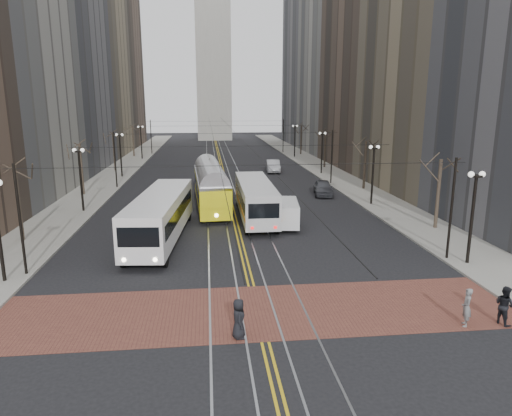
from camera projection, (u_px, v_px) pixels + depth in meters
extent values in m
plane|color=black|center=(250.00, 280.00, 26.02)|extent=(260.00, 260.00, 0.00)
cube|color=gray|center=(122.00, 170.00, 68.02)|extent=(5.00, 140.00, 0.15)
cube|color=gray|center=(318.00, 167.00, 71.14)|extent=(5.00, 140.00, 0.15)
cube|color=brown|center=(257.00, 311.00, 22.14)|extent=(25.00, 6.00, 0.01)
cube|color=gray|center=(222.00, 169.00, 69.59)|extent=(4.80, 130.00, 0.02)
cube|color=gold|center=(222.00, 169.00, 69.59)|extent=(0.42, 130.00, 0.01)
cube|color=slate|center=(38.00, 50.00, 64.06)|extent=(16.00, 20.00, 34.00)
cube|color=gray|center=(61.00, 9.00, 81.18)|extent=(20.00, 20.00, 52.00)
cube|color=brown|center=(100.00, 56.00, 102.11)|extent=(16.00, 20.00, 40.00)
cube|color=brown|center=(388.00, 54.00, 69.37)|extent=(16.00, 20.00, 34.00)
cube|color=#98968E|center=(360.00, 16.00, 86.91)|extent=(20.00, 20.00, 52.00)
cube|color=slate|center=(323.00, 58.00, 107.43)|extent=(16.00, 20.00, 40.00)
cube|color=#B2AFA5|center=(213.00, 31.00, 118.46)|extent=(9.00, 9.00, 56.00)
cylinder|color=black|center=(81.00, 182.00, 41.39)|extent=(0.20, 0.20, 5.60)
cylinder|color=black|center=(121.00, 157.00, 60.75)|extent=(0.20, 0.20, 5.60)
cylinder|color=black|center=(141.00, 144.00, 80.12)|extent=(0.20, 0.20, 5.60)
cylinder|color=black|center=(472.00, 221.00, 27.78)|extent=(0.20, 0.20, 5.60)
cylinder|color=black|center=(373.00, 177.00, 44.24)|extent=(0.20, 0.20, 5.60)
cylinder|color=black|center=(322.00, 154.00, 63.61)|extent=(0.20, 0.20, 5.60)
cylinder|color=black|center=(295.00, 142.00, 82.98)|extent=(0.20, 0.20, 5.60)
cylinder|color=#382D23|center=(19.00, 204.00, 32.46)|extent=(0.28, 0.28, 5.60)
cylinder|color=#382D23|center=(82.00, 170.00, 48.92)|extent=(0.28, 0.28, 5.60)
cylinder|color=#382D23|center=(114.00, 152.00, 66.36)|extent=(0.28, 0.28, 5.60)
cylinder|color=#382D23|center=(133.00, 142.00, 83.79)|extent=(0.28, 0.28, 5.60)
cylinder|color=#382D23|center=(438.00, 195.00, 35.73)|extent=(0.28, 0.28, 5.60)
cylinder|color=#382D23|center=(365.00, 166.00, 52.20)|extent=(0.28, 0.28, 5.60)
cylinder|color=#382D23|center=(325.00, 150.00, 69.63)|extent=(0.28, 0.28, 5.60)
cylinder|color=#382D23|center=(301.00, 140.00, 87.06)|extent=(0.28, 0.28, 5.60)
cylinder|color=black|center=(211.00, 129.00, 68.08)|extent=(0.03, 120.00, 0.03)
cylinder|color=black|center=(231.00, 129.00, 68.39)|extent=(0.03, 120.00, 0.03)
cylinder|color=black|center=(20.00, 221.00, 25.86)|extent=(0.16, 0.16, 6.60)
cylinder|color=black|center=(115.00, 160.00, 52.98)|extent=(0.16, 0.16, 6.60)
cylinder|color=black|center=(151.00, 137.00, 87.84)|extent=(0.16, 0.16, 6.60)
cylinder|color=black|center=(451.00, 210.00, 28.55)|extent=(0.16, 0.16, 6.60)
cylinder|color=black|center=(332.00, 157.00, 55.67)|extent=(0.16, 0.16, 6.60)
cylinder|color=black|center=(283.00, 136.00, 90.53)|extent=(0.16, 0.16, 6.60)
cube|color=white|center=(161.00, 218.00, 33.08)|extent=(4.09, 13.88, 3.42)
cube|color=yellow|center=(211.00, 190.00, 43.81)|extent=(3.37, 14.41, 3.37)
cube|color=silver|center=(255.00, 201.00, 39.33)|extent=(2.73, 12.33, 3.21)
cube|color=white|center=(286.00, 214.00, 36.80)|extent=(2.39, 4.92, 2.10)
imported|color=#44464C|center=(323.00, 188.00, 49.58)|extent=(2.67, 5.01, 1.62)
imported|color=#A6A7AE|center=(273.00, 166.00, 66.00)|extent=(2.25, 5.36, 1.72)
imported|color=black|center=(239.00, 319.00, 19.41)|extent=(0.58, 0.87, 1.77)
imported|color=slate|center=(467.00, 307.00, 20.47)|extent=(0.62, 0.75, 1.78)
imported|color=black|center=(504.00, 305.00, 20.66)|extent=(0.91, 1.04, 1.81)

